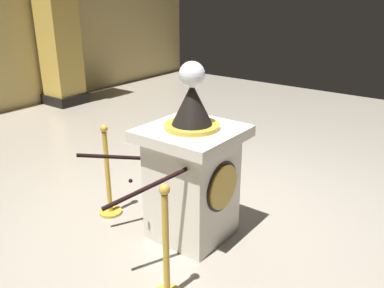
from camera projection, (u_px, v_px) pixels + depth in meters
name	position (u px, v px, depth m)	size (l,w,h in m)	color
ground_plane	(195.00, 213.00, 4.36)	(12.63, 12.63, 0.00)	#9E9384
pedestal_clock	(192.00, 172.00, 3.76)	(0.83, 0.83, 1.70)	silver
stanchion_near	(108.00, 184.00, 4.24)	(0.24, 0.24, 1.01)	gold
stanchion_far	(166.00, 261.00, 3.06)	(0.24, 0.24, 0.98)	gold
velvet_rope	(130.00, 172.00, 3.49)	(0.98, 0.99, 0.22)	black
column_right	(57.00, 18.00, 7.96)	(0.75, 0.75, 3.49)	black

